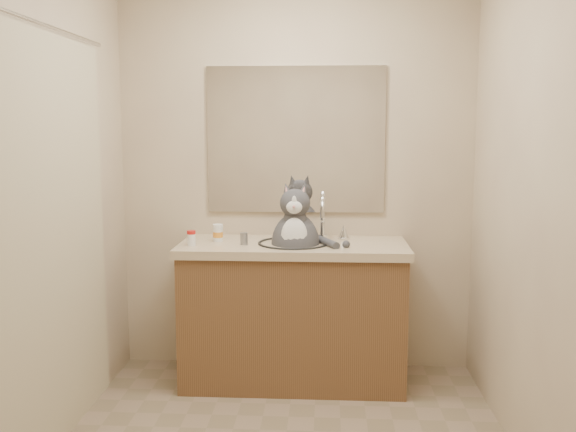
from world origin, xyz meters
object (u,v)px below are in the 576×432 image
Objects in this scene: cat at (296,240)px; pill_bottle_orange at (218,233)px; grey_canister at (244,239)px; pill_bottle_redcap at (191,238)px.

pill_bottle_orange is (-0.47, 0.06, 0.03)m from cat.
cat reaches higher than pill_bottle_orange.
pill_bottle_orange is 0.20m from grey_canister.
grey_canister is (-0.30, -0.04, 0.01)m from cat.
pill_bottle_redcap is (-0.60, -0.08, 0.02)m from cat.
cat is at bearing 7.57° from grey_canister.
grey_canister is (0.30, 0.04, -0.01)m from pill_bottle_redcap.
pill_bottle_redcap is 1.23× the size of grey_canister.
pill_bottle_orange reaches higher than grey_canister.
pill_bottle_orange is at bearing 47.34° from pill_bottle_redcap.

